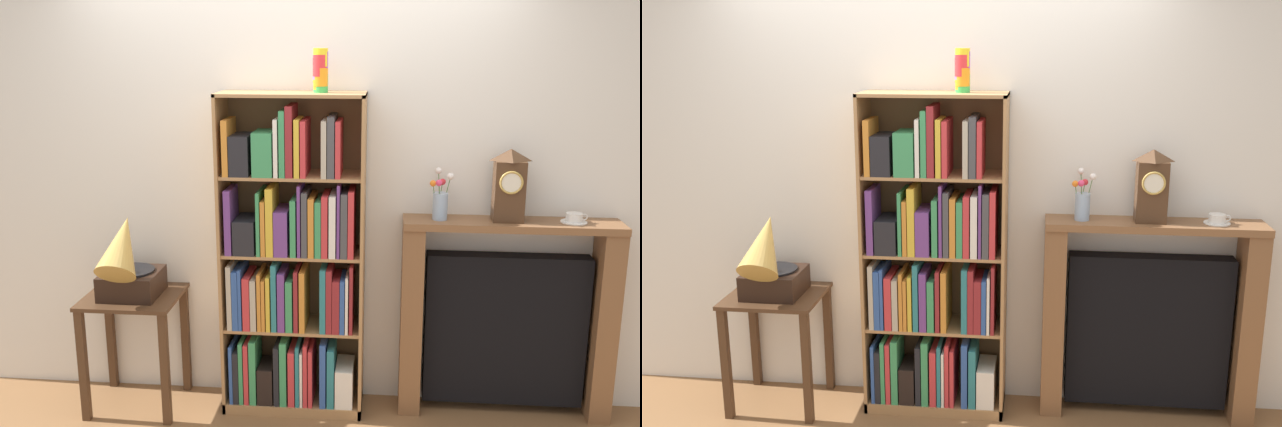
# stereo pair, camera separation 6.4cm
# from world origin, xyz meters

# --- Properties ---
(ground_plane) EXTENTS (7.78, 6.40, 0.02)m
(ground_plane) POSITION_xyz_m (0.00, 0.00, -0.01)
(ground_plane) COLOR brown
(wall_back) EXTENTS (4.78, 0.08, 2.63)m
(wall_back) POSITION_xyz_m (0.14, 0.31, 1.31)
(wall_back) COLOR silver
(wall_back) RESTS_ON ground
(bookshelf) EXTENTS (0.80, 0.32, 1.83)m
(bookshelf) POSITION_xyz_m (-0.01, 0.10, 0.82)
(bookshelf) COLOR #A87A4C
(bookshelf) RESTS_ON ground
(cup_stack) EXTENTS (0.08, 0.08, 0.23)m
(cup_stack) POSITION_xyz_m (0.15, 0.11, 1.94)
(cup_stack) COLOR green
(cup_stack) RESTS_ON bookshelf
(side_table_left) EXTENTS (0.53, 0.47, 0.68)m
(side_table_left) POSITION_xyz_m (-0.92, 0.03, 0.51)
(side_table_left) COLOR #472D1C
(side_table_left) RESTS_ON ground
(gramophone) EXTENTS (0.32, 0.47, 0.53)m
(gramophone) POSITION_xyz_m (-0.92, -0.03, 0.90)
(gramophone) COLOR black
(gramophone) RESTS_ON side_table_left
(fireplace_mantel) EXTENTS (1.18, 0.25, 1.14)m
(fireplace_mantel) POSITION_xyz_m (1.20, 0.17, 0.56)
(fireplace_mantel) COLOR brown
(fireplace_mantel) RESTS_ON ground
(mantel_clock) EXTENTS (0.16, 0.13, 0.40)m
(mantel_clock) POSITION_xyz_m (1.17, 0.14, 1.34)
(mantel_clock) COLOR #472D1C
(mantel_clock) RESTS_ON fireplace_mantel
(flower_vase) EXTENTS (0.13, 0.14, 0.27)m
(flower_vase) POSITION_xyz_m (0.81, 0.15, 1.24)
(flower_vase) COLOR #99B2D1
(flower_vase) RESTS_ON fireplace_mantel
(teacup_with_saucer) EXTENTS (0.14, 0.14, 0.05)m
(teacup_with_saucer) POSITION_xyz_m (1.52, 0.14, 1.16)
(teacup_with_saucer) COLOR white
(teacup_with_saucer) RESTS_ON fireplace_mantel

